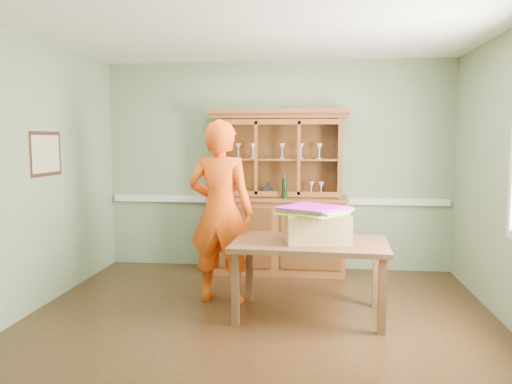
# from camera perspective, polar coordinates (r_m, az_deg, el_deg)

# --- Properties ---
(floor) EXTENTS (4.50, 4.50, 0.00)m
(floor) POSITION_cam_1_polar(r_m,az_deg,el_deg) (4.85, 0.42, -14.43)
(floor) COLOR #412814
(floor) RESTS_ON ground
(ceiling) EXTENTS (4.50, 4.50, 0.00)m
(ceiling) POSITION_cam_1_polar(r_m,az_deg,el_deg) (4.66, 0.44, 18.46)
(ceiling) COLOR white
(ceiling) RESTS_ON wall_back
(wall_back) EXTENTS (4.50, 0.00, 4.50)m
(wall_back) POSITION_cam_1_polar(r_m,az_deg,el_deg) (6.55, 2.34, 2.99)
(wall_back) COLOR gray
(wall_back) RESTS_ON floor
(wall_left) EXTENTS (0.00, 4.00, 4.00)m
(wall_left) POSITION_cam_1_polar(r_m,az_deg,el_deg) (5.30, -24.54, 1.73)
(wall_left) COLOR gray
(wall_left) RESTS_ON floor
(wall_front) EXTENTS (4.50, 0.00, 4.50)m
(wall_front) POSITION_cam_1_polar(r_m,az_deg,el_deg) (2.59, -4.40, -1.69)
(wall_front) COLOR gray
(wall_front) RESTS_ON floor
(chair_rail) EXTENTS (4.41, 0.05, 0.08)m
(chair_rail) POSITION_cam_1_polar(r_m,az_deg,el_deg) (6.56, 2.31, -0.95)
(chair_rail) COLOR silver
(chair_rail) RESTS_ON wall_back
(framed_map) EXTENTS (0.03, 0.60, 0.46)m
(framed_map) POSITION_cam_1_polar(r_m,az_deg,el_deg) (5.54, -22.84, 4.04)
(framed_map) COLOR #351F15
(framed_map) RESTS_ON wall_left
(china_hutch) EXTENTS (1.76, 0.58, 2.07)m
(china_hutch) POSITION_cam_1_polar(r_m,az_deg,el_deg) (6.38, 2.51, -2.70)
(china_hutch) COLOR brown
(china_hutch) RESTS_ON floor
(dining_table) EXTENTS (1.50, 0.94, 0.73)m
(dining_table) POSITION_cam_1_polar(r_m,az_deg,el_deg) (4.82, 6.17, -6.64)
(dining_table) COLOR brown
(dining_table) RESTS_ON floor
(cardboard_box) EXTENTS (0.66, 0.57, 0.27)m
(cardboard_box) POSITION_cam_1_polar(r_m,az_deg,el_deg) (4.78, 6.88, -4.03)
(cardboard_box) COLOR tan
(cardboard_box) RESTS_ON dining_table
(kite_stack) EXTENTS (0.73, 0.73, 0.06)m
(kite_stack) POSITION_cam_1_polar(r_m,az_deg,el_deg) (4.74, 6.69, -2.06)
(kite_stack) COLOR #77EC32
(kite_stack) RESTS_ON cardboard_box
(person) EXTENTS (0.74, 0.54, 1.90)m
(person) POSITION_cam_1_polar(r_m,az_deg,el_deg) (5.20, -4.06, -2.27)
(person) COLOR #FF5110
(person) RESTS_ON floor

